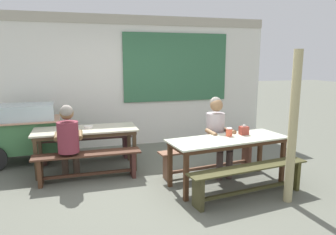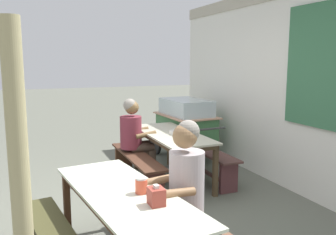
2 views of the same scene
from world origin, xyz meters
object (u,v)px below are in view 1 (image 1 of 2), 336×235
object	(u,v)px
bench_near_back	(209,155)
dining_table_near	(228,143)
person_left_back_turned	(68,138)
wooden_support_post	(293,128)
person_right_near_table	(217,131)
bench_far_back	(86,144)
soup_bowl	(88,127)
bench_near_front	(249,178)
condiment_jar	(229,132)
dining_table_far	(86,133)
bench_far_front	(88,162)
food_cart	(25,129)
tissue_box	(244,130)

from	to	relation	value
bench_near_back	dining_table_near	bearing A→B (deg)	-82.04
person_left_back_turned	wooden_support_post	xyz separation A→B (m)	(2.89, -1.57, 0.31)
person_right_near_table	bench_near_back	bearing A→B (deg)	153.57
dining_table_near	bench_far_back	world-z (taller)	dining_table_near
bench_near_back	soup_bowl	world-z (taller)	soup_bowl
bench_near_back	person_right_near_table	world-z (taller)	person_right_near_table
bench_near_front	condiment_jar	distance (m)	0.82
dining_table_far	bench_near_back	world-z (taller)	dining_table_far
bench_far_front	bench_far_back	bearing A→B (deg)	90.53
dining_table_near	condiment_jar	world-z (taller)	condiment_jar
dining_table_near	food_cart	bearing A→B (deg)	147.69
bench_near_back	person_right_near_table	distance (m)	0.45
bench_near_front	person_right_near_table	xyz separation A→B (m)	(-0.04, 1.01, 0.45)
bench_far_back	bench_near_back	bearing A→B (deg)	-32.42
food_cart	tissue_box	size ratio (longest dim) A/B	10.02
bench_far_back	person_right_near_table	bearing A→B (deg)	-32.12
person_left_back_turned	condiment_jar	bearing A→B (deg)	-15.55
bench_far_back	soup_bowl	distance (m)	0.67
bench_far_front	tissue_box	size ratio (longest dim) A/B	10.81
dining_table_far	dining_table_near	size ratio (longest dim) A/B	0.90
condiment_jar	wooden_support_post	world-z (taller)	wooden_support_post
dining_table_far	food_cart	bearing A→B (deg)	146.05
dining_table_near	condiment_jar	bearing A→B (deg)	58.82
bench_far_front	condiment_jar	xyz separation A→B (m)	(2.15, -0.61, 0.49)
dining_table_near	person_left_back_turned	bearing A→B (deg)	161.32
bench_near_back	food_cart	bearing A→B (deg)	154.56
tissue_box	person_left_back_turned	bearing A→B (deg)	166.54
bench_near_front	condiment_jar	bearing A→B (deg)	90.14
bench_far_front	bench_near_back	size ratio (longest dim) A/B	0.92
bench_near_back	person_left_back_turned	xyz separation A→B (m)	(-2.28, 0.26, 0.41)
person_left_back_turned	condiment_jar	size ratio (longest dim) A/B	9.46
bench_far_front	food_cart	bearing A→B (deg)	130.69
condiment_jar	wooden_support_post	xyz separation A→B (m)	(0.47, -0.89, 0.22)
dining_table_near	soup_bowl	bearing A→B (deg)	147.38
dining_table_far	wooden_support_post	world-z (taller)	wooden_support_post
person_right_near_table	tissue_box	size ratio (longest dim) A/B	8.42
bench_far_front	bench_near_back	xyz separation A→B (m)	(2.00, -0.20, -0.00)
dining_table_near	wooden_support_post	world-z (taller)	wooden_support_post
dining_table_near	bench_near_front	bearing A→B (deg)	-82.04
person_left_back_turned	condiment_jar	world-z (taller)	person_left_back_turned
tissue_box	soup_bowl	bearing A→B (deg)	154.16
person_left_back_turned	condiment_jar	xyz separation A→B (m)	(2.43, -0.68, 0.09)
soup_bowl	food_cart	bearing A→B (deg)	148.25
bench_far_front	wooden_support_post	size ratio (longest dim) A/B	0.82
dining_table_far	wooden_support_post	size ratio (longest dim) A/B	0.85
dining_table_far	bench_far_front	size ratio (longest dim) A/B	1.04
bench_near_front	person_left_back_turned	size ratio (longest dim) A/B	1.51
tissue_box	soup_bowl	xyz separation A→B (m)	(-2.38, 1.15, -0.05)
bench_far_front	dining_table_far	bearing A→B (deg)	90.53
wooden_support_post	food_cart	bearing A→B (deg)	143.19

